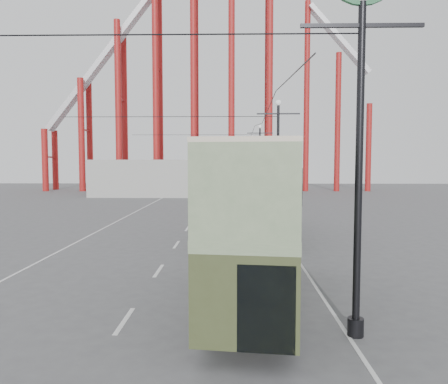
{
  "coord_description": "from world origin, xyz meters",
  "views": [
    {
      "loc": [
        2.24,
        -14.7,
        4.76
      ],
      "look_at": [
        1.73,
        10.52,
        3.0
      ],
      "focal_mm": 35.0,
      "sensor_mm": 36.0,
      "label": 1
    }
  ],
  "objects_px": {
    "single_decker_cream": "(243,190)",
    "pedestrian": "(243,231)",
    "lamp_post_near": "(362,43)",
    "single_decker_green": "(252,205)",
    "double_decker_bus": "(258,216)"
  },
  "relations": [
    {
      "from": "lamp_post_near",
      "to": "pedestrian",
      "type": "relative_size",
      "value": 6.14
    },
    {
      "from": "single_decker_cream",
      "to": "double_decker_bus",
      "type": "bearing_deg",
      "value": -88.77
    },
    {
      "from": "lamp_post_near",
      "to": "double_decker_bus",
      "type": "relative_size",
      "value": 1.07
    },
    {
      "from": "single_decker_green",
      "to": "pedestrian",
      "type": "relative_size",
      "value": 7.03
    },
    {
      "from": "double_decker_bus",
      "to": "pedestrian",
      "type": "relative_size",
      "value": 5.75
    },
    {
      "from": "single_decker_cream",
      "to": "pedestrian",
      "type": "height_order",
      "value": "single_decker_cream"
    },
    {
      "from": "single_decker_cream",
      "to": "pedestrian",
      "type": "distance_m",
      "value": 19.53
    },
    {
      "from": "double_decker_bus",
      "to": "lamp_post_near",
      "type": "bearing_deg",
      "value": -38.84
    },
    {
      "from": "double_decker_bus",
      "to": "pedestrian",
      "type": "bearing_deg",
      "value": 98.11
    },
    {
      "from": "double_decker_bus",
      "to": "single_decker_green",
      "type": "bearing_deg",
      "value": 95.03
    },
    {
      "from": "double_decker_bus",
      "to": "single_decker_cream",
      "type": "xyz_separation_m",
      "value": [
        0.24,
        29.56,
        -1.05
      ]
    },
    {
      "from": "single_decker_green",
      "to": "single_decker_cream",
      "type": "distance_m",
      "value": 15.59
    },
    {
      "from": "lamp_post_near",
      "to": "pedestrian",
      "type": "distance_m",
      "value": 14.72
    },
    {
      "from": "single_decker_green",
      "to": "single_decker_cream",
      "type": "bearing_deg",
      "value": 92.77
    },
    {
      "from": "single_decker_green",
      "to": "pedestrian",
      "type": "distance_m",
      "value": 4.12
    }
  ]
}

